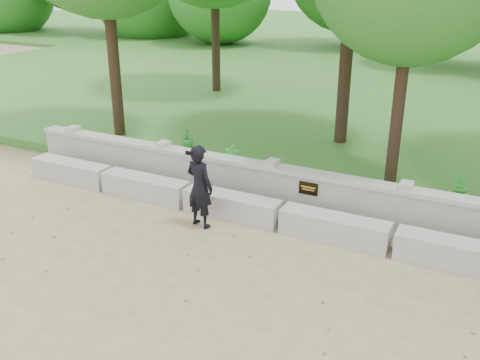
% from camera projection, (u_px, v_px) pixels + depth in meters
% --- Properties ---
extents(ground, '(80.00, 80.00, 0.00)m').
position_uv_depth(ground, '(231.00, 278.00, 8.14)').
color(ground, tan).
rests_on(ground, ground).
extents(lawn, '(40.00, 22.00, 0.25)m').
position_uv_depth(lawn, '(409.00, 92.00, 19.67)').
color(lawn, '#2B5C21').
rests_on(lawn, ground).
extents(concrete_bench, '(11.90, 0.45, 0.45)m').
position_uv_depth(concrete_bench, '(281.00, 216.00, 9.63)').
color(concrete_bench, beige).
rests_on(concrete_bench, ground).
extents(parapet_wall, '(12.50, 0.35, 0.90)m').
position_uv_depth(parapet_wall, '(296.00, 191.00, 10.12)').
color(parapet_wall, '#B1AFA7').
rests_on(parapet_wall, ground).
extents(man_main, '(0.63, 0.57, 1.54)m').
position_uv_depth(man_main, '(200.00, 186.00, 9.52)').
color(man_main, black).
rests_on(man_main, ground).
extents(shrub_a, '(0.40, 0.33, 0.65)m').
position_uv_depth(shrub_a, '(232.00, 160.00, 11.39)').
color(shrub_a, green).
rests_on(shrub_a, lawn).
extents(shrub_b, '(0.37, 0.37, 0.53)m').
position_uv_depth(shrub_b, '(460.00, 186.00, 10.22)').
color(shrub_b, green).
rests_on(shrub_b, lawn).
extents(shrub_d, '(0.34, 0.36, 0.54)m').
position_uv_depth(shrub_d, '(188.00, 137.00, 13.13)').
color(shrub_d, green).
rests_on(shrub_d, lawn).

